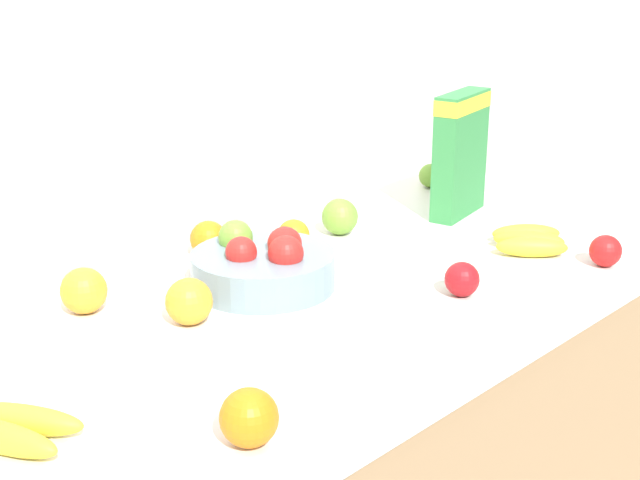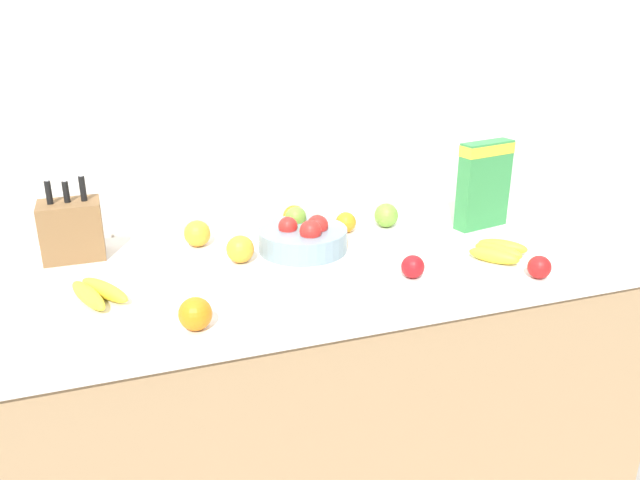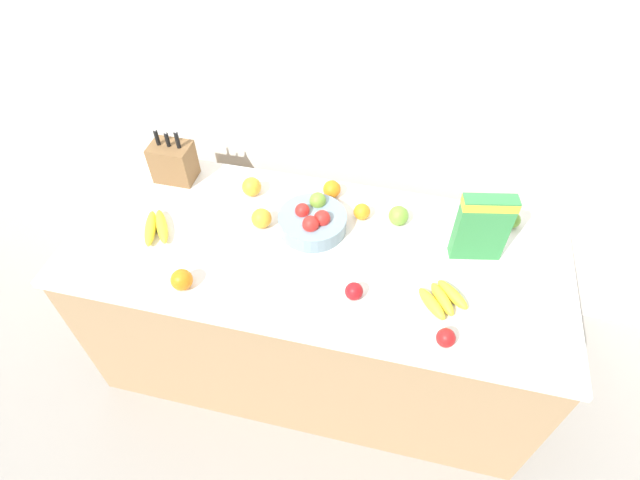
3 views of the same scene
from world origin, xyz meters
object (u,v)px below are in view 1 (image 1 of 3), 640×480
orange_front_right (249,418)px  apple_rear (462,279)px  orange_mid_left (189,301)px  orange_near_bowl (84,291)px  apple_middle (340,217)px  apple_near_bananas (431,176)px  apple_front (605,251)px  banana_bunch_right (7,427)px  banana_bunch_left (529,240)px  fruit_bowl (263,266)px  cereal_box (460,149)px  orange_front_left (207,240)px  orange_back_center (294,235)px

orange_front_right → apple_rear: bearing=9.0°
orange_mid_left → orange_near_bowl: (-0.10, 0.17, 0.00)m
apple_middle → apple_near_bananas: 0.47m
apple_middle → apple_front: bearing=-66.9°
banana_bunch_right → apple_near_bananas: apple_near_bananas is taller
banana_bunch_left → apple_front: apple_front is taller
apple_near_bananas → orange_near_bowl: 1.10m
banana_bunch_left → orange_front_right: 0.95m
banana_bunch_left → apple_near_bananas: bearing=61.0°
apple_near_bananas → orange_mid_left: orange_mid_left is taller
fruit_bowl → cereal_box: bearing=0.5°
cereal_box → banana_bunch_right: 1.28m
apple_front → apple_near_bananas: (0.23, 0.62, -0.00)m
apple_middle → apple_front: (0.23, -0.53, -0.01)m
apple_middle → orange_mid_left: same height
orange_front_left → orange_front_right: 0.74m
banana_bunch_left → apple_rear: (-0.31, -0.05, 0.01)m
banana_bunch_right → cereal_box: bearing=7.6°
banana_bunch_left → apple_front: size_ratio=3.10×
fruit_bowl → banana_bunch_right: bearing=-165.2°
apple_rear → orange_front_right: (-0.62, -0.10, 0.01)m
orange_front_right → fruit_bowl: bearing=45.5°
fruit_bowl → banana_bunch_left: fruit_bowl is taller
apple_rear → orange_near_bowl: bearing=140.4°
orange_mid_left → orange_front_right: (-0.19, -0.37, -0.00)m
apple_rear → apple_near_bananas: bearing=41.6°
apple_front → orange_front_right: orange_front_right is taller
orange_front_right → apple_near_bananas: bearing=26.8°
banana_bunch_left → orange_front_right: bearing=-171.2°
cereal_box → apple_near_bananas: cereal_box is taller
apple_near_bananas → banana_bunch_left: bearing=-119.0°
orange_mid_left → orange_near_bowl: same height
apple_front → orange_mid_left: 0.86m
apple_rear → orange_mid_left: bearing=148.2°
orange_back_center → banana_bunch_left: bearing=-45.4°
banana_bunch_right → orange_back_center: orange_back_center is taller
banana_bunch_left → fruit_bowl: bearing=154.6°
orange_front_left → orange_mid_left: bearing=-134.4°
fruit_bowl → orange_front_left: size_ratio=3.56×
apple_front → orange_back_center: size_ratio=0.94×
apple_middle → cereal_box: bearing=-18.3°
apple_near_bananas → orange_front_left: (-0.77, 0.01, 0.01)m
apple_front → orange_mid_left: size_ratio=0.79×
apple_near_bananas → orange_near_bowl: (-1.10, -0.06, 0.01)m
cereal_box → fruit_bowl: size_ratio=1.07×
cereal_box → apple_middle: (-0.31, 0.10, -0.12)m
apple_front → apple_near_bananas: bearing=69.6°
orange_near_bowl → orange_front_right: orange_near_bowl is taller
banana_bunch_right → apple_near_bananas: 1.46m
apple_rear → apple_near_bananas: apple_rear is taller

